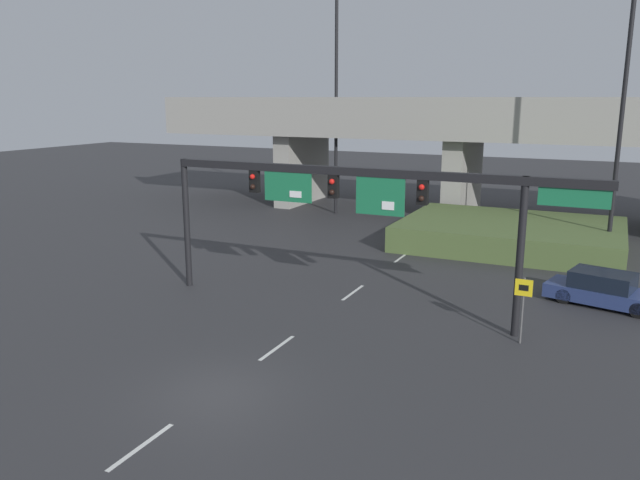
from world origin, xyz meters
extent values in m
plane|color=#2D2D30|center=(0.00, 0.00, 0.00)|extent=(160.00, 160.00, 0.00)
cube|color=silver|center=(0.00, -3.37, 0.00)|extent=(0.14, 2.40, 0.01)
cube|color=silver|center=(0.00, 3.64, 0.00)|extent=(0.14, 2.40, 0.01)
cube|color=silver|center=(0.00, 10.65, 0.00)|extent=(0.14, 2.40, 0.01)
cube|color=silver|center=(0.00, 17.66, 0.00)|extent=(0.14, 2.40, 0.01)
cube|color=silver|center=(0.00, 24.66, 0.00)|extent=(0.14, 2.40, 0.01)
cube|color=silver|center=(0.00, 31.67, 0.00)|extent=(0.14, 2.40, 0.01)
cylinder|color=black|center=(-7.35, 8.44, 2.95)|extent=(0.28, 0.28, 5.89)
cylinder|color=black|center=(7.35, 8.44, 2.95)|extent=(0.28, 0.28, 5.89)
cube|color=black|center=(1.47, 8.44, 5.73)|extent=(17.65, 0.32, 0.32)
cube|color=black|center=(-3.68, 8.44, 5.10)|extent=(0.40, 0.28, 0.95)
sphere|color=red|center=(-3.68, 8.27, 5.31)|extent=(0.22, 0.22, 0.22)
sphere|color=black|center=(-3.68, 8.27, 4.88)|extent=(0.22, 0.22, 0.22)
cube|color=black|center=(0.00, 8.44, 5.10)|extent=(0.40, 0.28, 0.95)
sphere|color=red|center=(0.00, 8.27, 5.31)|extent=(0.22, 0.22, 0.22)
sphere|color=black|center=(0.00, 8.27, 4.88)|extent=(0.22, 0.22, 0.22)
cube|color=black|center=(3.68, 8.44, 5.10)|extent=(0.40, 0.28, 0.95)
sphere|color=red|center=(3.68, 8.27, 5.31)|extent=(0.22, 0.22, 0.22)
sphere|color=black|center=(3.68, 8.27, 4.88)|extent=(0.22, 0.22, 0.22)
cube|color=#196B42|center=(-2.02, 8.34, 4.96)|extent=(2.17, 0.08, 1.22)
cube|color=white|center=(-1.64, 8.29, 4.69)|extent=(0.54, 0.03, 0.27)
cube|color=#196B42|center=(2.02, 8.34, 4.84)|extent=(1.98, 0.08, 1.47)
cube|color=white|center=(2.37, 8.29, 4.51)|extent=(0.49, 0.03, 0.32)
cube|color=#196B42|center=(8.97, 8.38, 5.25)|extent=(2.34, 0.07, 0.64)
cylinder|color=#4C4C4C|center=(7.65, 7.73, 1.22)|extent=(0.08, 0.08, 2.43)
cube|color=yellow|center=(7.65, 7.69, 2.08)|extent=(0.60, 0.03, 0.60)
cube|color=black|center=(7.65, 7.67, 2.08)|extent=(0.33, 0.01, 0.21)
cylinder|color=black|center=(-8.74, 28.42, 8.47)|extent=(0.24, 0.24, 16.93)
cylinder|color=black|center=(10.20, 22.51, 7.05)|extent=(0.24, 0.24, 14.10)
cube|color=gray|center=(0.00, 31.99, 6.70)|extent=(47.07, 9.23, 2.00)
cube|color=gray|center=(0.00, 27.58, 8.14)|extent=(47.07, 0.40, 0.90)
cube|color=gray|center=(-13.34, 31.99, 2.85)|extent=(1.40, 7.39, 5.70)
cube|color=gray|center=(0.00, 31.99, 2.85)|extent=(1.40, 7.39, 5.70)
cube|color=#4C6033|center=(4.95, 22.94, 0.73)|extent=(12.30, 9.29, 1.45)
cube|color=navy|center=(10.29, 13.58, 0.45)|extent=(5.01, 2.92, 0.58)
cube|color=black|center=(10.11, 13.63, 1.09)|extent=(2.77, 2.21, 0.69)
cylinder|color=black|center=(11.51, 12.44, 0.32)|extent=(0.67, 0.36, 0.64)
cylinder|color=black|center=(9.07, 14.73, 0.32)|extent=(0.67, 0.36, 0.64)
cylinder|color=black|center=(8.68, 13.12, 0.32)|extent=(0.67, 0.36, 0.64)
camera|label=1|loc=(10.11, -14.21, 8.58)|focal=35.00mm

